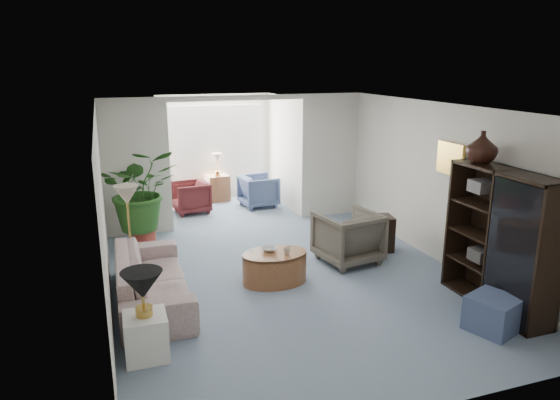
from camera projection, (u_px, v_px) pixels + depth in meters
name	position (u px, v px, depth m)	size (l,w,h in m)	color
floor	(294.00, 284.00, 7.41)	(6.00, 6.00, 0.00)	#889BB4
sunroom_floor	(227.00, 209.00, 11.15)	(2.60, 2.60, 0.00)	#889BB4
back_pier_left	(136.00, 168.00, 9.22)	(1.20, 0.12, 2.50)	white
back_pier_right	(330.00, 156.00, 10.42)	(1.20, 0.12, 2.50)	white
back_header	(238.00, 98.00, 9.51)	(2.60, 0.12, 0.10)	white
window_pane	(215.00, 138.00, 11.77)	(2.20, 0.02, 1.50)	white
window_blinds	(215.00, 139.00, 11.74)	(2.20, 0.02, 1.50)	white
framed_picture	(451.00, 159.00, 7.65)	(0.04, 0.50, 0.40)	beige
sofa	(152.00, 278.00, 6.78)	(2.26, 0.88, 0.66)	beige
end_table	(146.00, 336.00, 5.51)	(0.45, 0.45, 0.50)	white
table_lamp	(142.00, 285.00, 5.35)	(0.44, 0.44, 0.30)	black
floor_lamp	(127.00, 195.00, 7.36)	(0.36, 0.36, 0.28)	beige
coffee_table	(275.00, 268.00, 7.41)	(0.95, 0.95, 0.45)	#985A37
coffee_bowl	(269.00, 249.00, 7.42)	(0.23, 0.23, 0.06)	beige
coffee_cup	(287.00, 251.00, 7.30)	(0.10, 0.10, 0.09)	beige
wingback_chair	(348.00, 237.00, 8.14)	(0.88, 0.91, 0.83)	#61594C
side_table_dark	(377.00, 233.00, 8.66)	(0.50, 0.40, 0.60)	black
entertainment_cabinet	(500.00, 240.00, 6.51)	(0.44, 1.63, 1.82)	black
cabinet_urn	(482.00, 147.00, 6.68)	(0.40, 0.40, 0.42)	black
ottoman	(493.00, 314.00, 6.09)	(0.52, 0.52, 0.42)	#4C6083
plant_pot	(144.00, 238.00, 8.85)	(0.40, 0.40, 0.32)	#A33B2F
house_plant	(141.00, 190.00, 8.62)	(1.26, 1.10, 1.41)	#285B1F
sunroom_chair_blue	(259.00, 191.00, 11.32)	(0.74, 0.76, 0.69)	#4C6083
sunroom_chair_maroon	(191.00, 197.00, 10.85)	(0.71, 0.73, 0.66)	#591E22
sunroom_table	(218.00, 188.00, 11.78)	(0.49, 0.38, 0.59)	#985A37
shelf_clutter	(504.00, 229.00, 6.36)	(0.30, 1.10, 1.06)	#53504E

